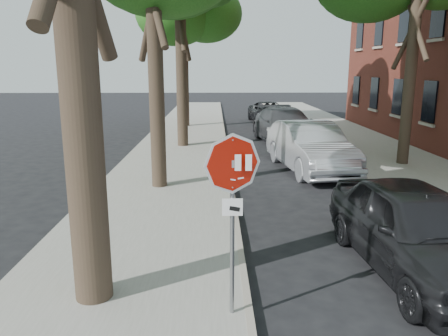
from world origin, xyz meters
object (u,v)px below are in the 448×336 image
object	(u,v)px
car_c	(285,126)
car_d	(268,112)
stop_sign	(232,191)
car_a	(416,229)
tree_far	(184,3)
car_b	(310,147)

from	to	relation	value
car_c	car_d	distance (m)	8.17
stop_sign	car_a	distance (m)	3.81
stop_sign	car_d	bearing A→B (deg)	81.96
car_c	tree_far	bearing A→B (deg)	124.32
car_c	car_d	xyz separation A→B (m)	(0.15, 8.17, -0.16)
stop_sign	car_d	size ratio (longest dim) A/B	0.53
car_d	car_a	bearing A→B (deg)	-91.90
car_a	car_c	xyz separation A→B (m)	(-0.15, 13.66, 0.05)
car_b	car_d	xyz separation A→B (m)	(0.21, 13.98, -0.17)
car_c	car_d	size ratio (longest dim) A/B	1.18
tree_far	car_b	size ratio (longest dim) A/B	1.79
car_a	car_d	size ratio (longest dim) A/B	0.95
car_d	stop_sign	bearing A→B (deg)	-99.95
car_a	car_c	size ratio (longest dim) A/B	0.80
tree_far	car_a	bearing A→B (deg)	-74.82
stop_sign	tree_far	bearing A→B (deg)	95.46
car_b	car_c	xyz separation A→B (m)	(0.06, 5.81, -0.01)
car_d	car_b	bearing A→B (deg)	-92.77
car_d	tree_far	bearing A→B (deg)	-159.30
tree_far	car_c	size ratio (longest dim) A/B	1.60
car_a	car_d	bearing A→B (deg)	86.11
tree_far	car_c	bearing A→B (deg)	-49.02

